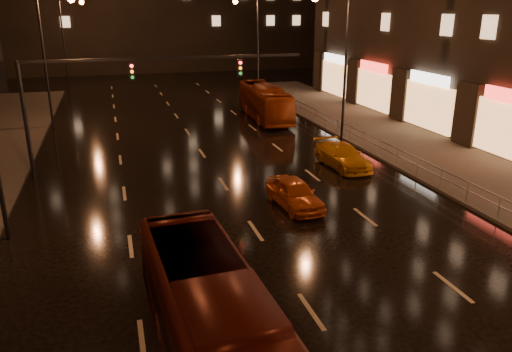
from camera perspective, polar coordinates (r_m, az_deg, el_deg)
The scene contains 8 objects.
ground at distance 29.72m, azimuth -5.48°, elevation 1.58°, with size 140.00×140.00×0.00m, color black.
sidewalk_right at distance 30.84m, azimuth 21.95°, elevation 1.05°, with size 7.00×70.00×0.15m, color #38332D.
traffic_signal at distance 28.22m, azimuth -16.06°, elevation 9.90°, with size 15.31×0.32×6.20m.
railing_right at distance 31.17m, azimuth 13.98°, elevation 3.62°, with size 0.05×56.00×1.00m.
bus_red at distance 12.48m, azimuth -4.52°, elevation -17.17°, with size 2.32×9.93×2.77m, color #5B170D.
bus_curb at distance 41.35m, azimuth 0.97°, elevation 8.46°, with size 2.32×9.90×2.76m, color #8E310E.
taxi_near at distance 22.82m, azimuth 4.40°, elevation -1.98°, with size 1.56×3.88×1.32m, color #C04E12.
taxi_far at distance 28.99m, azimuth 9.85°, elevation 2.29°, with size 1.83×4.51×1.31m, color orange.
Camera 1 is at (-5.23, -7.94, 8.67)m, focal length 35.00 mm.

